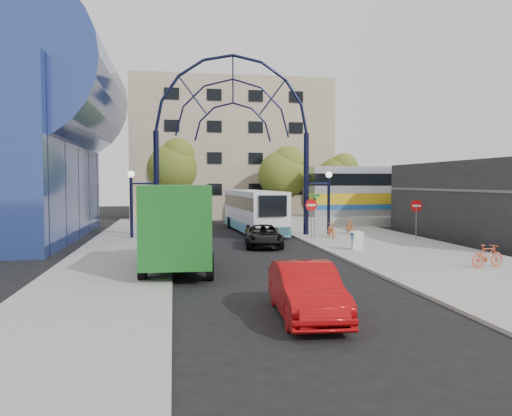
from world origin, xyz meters
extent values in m
plane|color=black|center=(0.00, 0.00, 0.00)|extent=(120.00, 120.00, 0.00)
cube|color=gray|center=(8.00, 4.00, 0.06)|extent=(8.00, 56.00, 0.12)
cube|color=gray|center=(-6.50, 6.00, 0.06)|extent=(5.00, 50.00, 0.12)
cylinder|color=black|center=(-5.00, 14.00, 3.50)|extent=(0.36, 0.36, 7.00)
cylinder|color=black|center=(5.00, 14.00, 3.50)|extent=(0.36, 0.36, 7.00)
cylinder|color=black|center=(-6.60, 14.00, 2.00)|extent=(0.20, 0.20, 4.00)
cylinder|color=black|center=(6.60, 14.00, 2.00)|extent=(0.20, 0.20, 4.00)
sphere|color=white|center=(-6.60, 14.00, 4.20)|extent=(0.44, 0.44, 0.44)
sphere|color=white|center=(6.60, 14.00, 4.20)|extent=(0.44, 0.44, 0.44)
cylinder|color=slate|center=(4.80, 12.00, 1.22)|extent=(0.06, 0.06, 2.20)
cylinder|color=red|center=(4.80, 12.00, 2.22)|extent=(0.80, 0.04, 0.80)
cube|color=white|center=(4.80, 11.97, 2.22)|extent=(0.55, 0.02, 0.12)
cylinder|color=slate|center=(11.00, 10.00, 1.22)|extent=(0.06, 0.06, 2.20)
cylinder|color=red|center=(11.00, 10.00, 2.22)|extent=(0.76, 0.04, 0.76)
cube|color=white|center=(11.00, 9.97, 2.22)|extent=(0.55, 0.02, 0.12)
cylinder|color=slate|center=(5.20, 12.60, 1.52)|extent=(0.05, 0.05, 2.80)
cube|color=#146626|center=(5.20, 12.60, 2.82)|extent=(0.70, 0.03, 0.18)
cube|color=#146626|center=(5.20, 12.60, 2.57)|extent=(0.03, 0.70, 0.18)
cube|color=white|center=(5.60, 5.80, 0.62)|extent=(0.55, 0.26, 0.99)
cube|color=white|center=(5.60, 6.15, 0.62)|extent=(0.55, 0.26, 0.99)
cube|color=#1E59A5|center=(5.60, 5.98, 0.95)|extent=(0.55, 0.42, 0.14)
cylinder|color=navy|center=(-12.00, 15.00, 10.00)|extent=(9.00, 16.00, 9.00)
cube|color=black|center=(16.00, 10.00, 2.50)|extent=(6.00, 16.00, 5.00)
cube|color=tan|center=(2.00, 35.00, 7.00)|extent=(20.00, 12.00, 14.00)
cube|color=gray|center=(20.00, 22.00, 0.40)|extent=(32.00, 5.00, 0.80)
cube|color=#B7B7BC|center=(20.00, 22.00, 2.90)|extent=(25.00, 3.00, 4.20)
cube|color=gold|center=(20.00, 22.00, 2.30)|extent=(25.10, 3.05, 0.90)
cube|color=black|center=(20.00, 22.00, 3.90)|extent=(25.05, 3.05, 1.00)
cube|color=#1E59A5|center=(20.00, 22.00, 1.60)|extent=(25.10, 3.05, 0.35)
cylinder|color=#382314|center=(6.00, 26.00, 1.26)|extent=(0.36, 0.36, 2.52)
sphere|color=#4C681B|center=(6.00, 26.00, 4.34)|extent=(4.48, 4.48, 4.48)
sphere|color=#4C681B|center=(6.50, 25.70, 5.46)|extent=(3.08, 3.08, 3.08)
cylinder|color=#382314|center=(-4.00, 30.00, 1.44)|extent=(0.36, 0.36, 2.88)
sphere|color=#4C681B|center=(-4.00, 30.00, 4.96)|extent=(5.12, 5.12, 5.12)
sphere|color=#4C681B|center=(-3.50, 29.70, 6.24)|extent=(3.52, 3.52, 3.52)
cylinder|color=#382314|center=(12.00, 28.00, 1.17)|extent=(0.36, 0.36, 2.34)
sphere|color=#4C681B|center=(12.00, 28.00, 4.03)|extent=(4.16, 4.16, 4.16)
sphere|color=#4C681B|center=(12.50, 27.70, 5.07)|extent=(2.86, 2.86, 2.86)
cube|color=white|center=(1.90, 17.32, 1.67)|extent=(3.10, 11.12, 2.77)
cube|color=#56AEC1|center=(1.90, 17.32, 0.53)|extent=(3.13, 11.12, 0.67)
cube|color=black|center=(1.90, 17.32, 2.25)|extent=(3.13, 10.90, 0.86)
cube|color=black|center=(2.24, 11.77, 2.20)|extent=(1.81, 0.24, 1.34)
cube|color=black|center=(1.57, 22.76, 1.53)|extent=(2.30, 0.31, 1.53)
cylinder|color=black|center=(0.51, 20.65, 0.46)|extent=(0.32, 0.93, 0.92)
cylinder|color=black|center=(2.89, 20.80, 0.46)|extent=(0.32, 0.93, 0.92)
cylinder|color=black|center=(0.96, 13.19, 0.46)|extent=(0.32, 0.93, 0.92)
cylinder|color=black|center=(3.34, 13.34, 0.46)|extent=(0.32, 0.93, 0.92)
cube|color=black|center=(-3.63, 4.36, 1.19)|extent=(2.61, 2.71, 2.39)
cube|color=black|center=(-3.57, 5.66, 1.68)|extent=(2.17, 0.21, 1.08)
cube|color=#1A641F|center=(-3.78, 1.11, 2.06)|extent=(2.83, 5.10, 3.04)
cylinder|color=black|center=(-4.89, 4.09, 0.52)|extent=(0.33, 1.05, 1.04)
cylinder|color=black|center=(-2.40, 3.98, 0.52)|extent=(0.33, 1.05, 1.04)
cylinder|color=black|center=(-5.09, -0.13, 0.52)|extent=(0.33, 1.05, 1.04)
cylinder|color=black|center=(-2.60, -0.24, 0.52)|extent=(0.33, 1.05, 1.04)
imported|color=black|center=(1.15, 9.01, 0.62)|extent=(2.59, 4.70, 1.25)
imported|color=#A50A0C|center=(-0.37, -5.84, 0.74)|extent=(1.82, 4.56, 1.47)
imported|color=orange|center=(6.15, 11.99, 0.61)|extent=(0.84, 1.93, 0.98)
imported|color=#CB6828|center=(8.12, 13.98, 0.64)|extent=(0.65, 1.77, 1.04)
imported|color=#CC4928|center=(9.06, -0.02, 0.61)|extent=(1.67, 0.75, 0.97)
camera|label=1|loc=(-3.94, -18.91, 3.71)|focal=35.00mm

